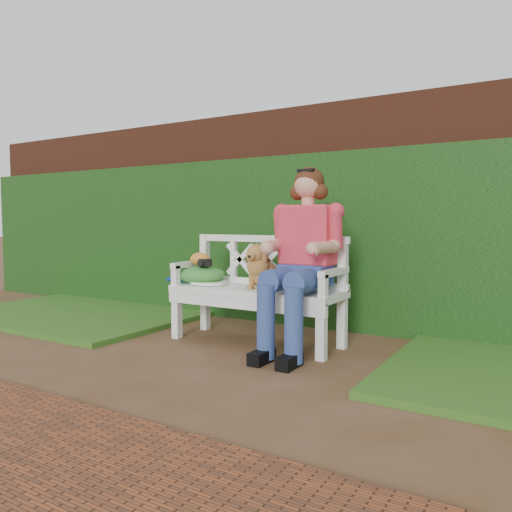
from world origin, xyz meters
The scene contains 11 objects.
ground centered at (0.00, 0.00, 0.00)m, with size 60.00×60.00×0.00m, color #4F3118.
brick_wall centered at (0.00, 1.90, 1.10)m, with size 10.00×0.30×2.20m, color #5B2919.
ivy_hedge centered at (0.00, 1.68, 0.85)m, with size 10.00×0.18×1.70m, color #28631C.
grass_left centered at (-2.40, 0.90, 0.03)m, with size 2.60×2.00×0.05m, color #23521D.
garden_bench centered at (-0.07, 0.78, 0.24)m, with size 1.58×0.60×0.48m, color white, non-canonical shape.
seated_woman centered at (0.40, 0.76, 0.75)m, with size 0.63×0.84×1.49m, color #FF567F, non-canonical shape.
dog centered at (-0.01, 0.78, 0.67)m, with size 0.25×0.34×0.38m, color brown, non-canonical shape.
tennis_racket centered at (-0.58, 0.75, 0.50)m, with size 0.70×0.29×0.03m, color white, non-canonical shape.
green_bag centered at (-0.67, 0.78, 0.56)m, with size 0.47×0.36×0.16m, color #338438, non-canonical shape.
camera_item centered at (-0.59, 0.75, 0.67)m, with size 0.10×0.08×0.07m, color black.
baseball_glove centered at (-0.67, 0.79, 0.70)m, with size 0.19×0.14×0.12m, color orange.
Camera 1 is at (2.11, -2.83, 1.05)m, focal length 35.00 mm.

